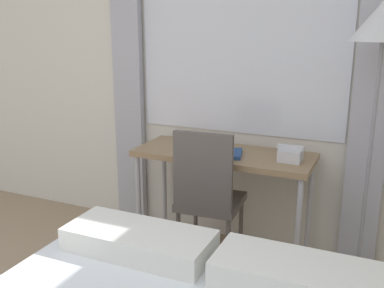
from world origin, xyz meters
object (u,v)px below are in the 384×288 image
object	(u,v)px
desk	(223,162)
desk_chair	(208,193)
standing_lamp	(381,49)
telephone	(290,154)
book	(223,153)

from	to	relation	value
desk	desk_chair	world-z (taller)	desk_chair
desk_chair	desk	bearing A→B (deg)	81.56
desk	standing_lamp	distance (m)	1.22
telephone	book	xyz separation A→B (m)	(-0.44, -0.05, -0.03)
telephone	book	size ratio (longest dim) A/B	0.56
standing_lamp	desk	bearing A→B (deg)	177.47
standing_lamp	book	world-z (taller)	standing_lamp
telephone	desk	bearing A→B (deg)	177.30
telephone	book	bearing A→B (deg)	-174.14
desk_chair	standing_lamp	size ratio (longest dim) A/B	0.56
telephone	standing_lamp	bearing A→B (deg)	-2.35
desk	telephone	size ratio (longest dim) A/B	7.37
desk_chair	book	distance (m)	0.29
desk	standing_lamp	xyz separation A→B (m)	(0.93, -0.04, 0.79)
desk_chair	standing_lamp	bearing A→B (deg)	7.91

